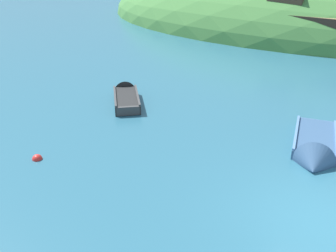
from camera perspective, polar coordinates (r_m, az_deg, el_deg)
name	(u,v)px	position (r m, az deg, el deg)	size (l,w,h in m)	color
ground_plane	(327,223)	(9.85, 22.85, -13.36)	(120.00, 120.00, 0.00)	#285B70
shore_hill	(320,18)	(37.32, 21.95, 14.79)	(38.93, 27.16, 11.57)	#477F3D
rowboat_outer_right	(314,150)	(12.68, 21.14, -3.38)	(1.63, 3.45, 1.23)	#335175
rowboat_portside	(126,98)	(15.89, -6.34, 4.25)	(2.49, 2.93, 0.93)	black
buoy_red	(37,159)	(12.19, -19.07, -4.74)	(0.31, 0.31, 0.31)	red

